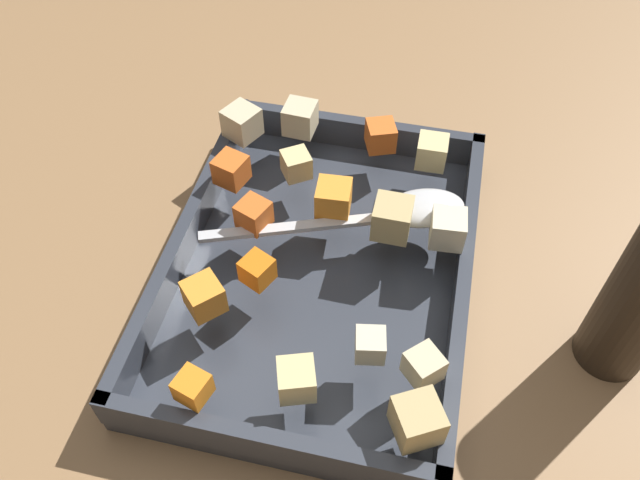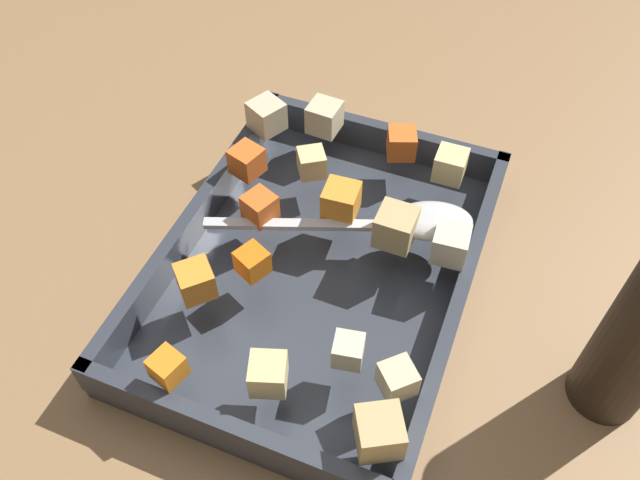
# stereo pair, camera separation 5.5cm
# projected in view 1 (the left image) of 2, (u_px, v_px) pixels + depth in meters

# --- Properties ---
(ground_plane) EXTENTS (4.00, 4.00, 0.00)m
(ground_plane) POSITION_uv_depth(u_px,v_px,m) (307.00, 277.00, 0.60)
(ground_plane) COLOR #936D47
(baking_dish) EXTENTS (0.36, 0.26, 0.05)m
(baking_dish) POSITION_uv_depth(u_px,v_px,m) (320.00, 271.00, 0.59)
(baking_dish) COLOR #333842
(baking_dish) RESTS_ON ground_plane
(carrot_chunk_corner_se) EXTENTS (0.03, 0.03, 0.02)m
(carrot_chunk_corner_se) POSITION_uv_depth(u_px,v_px,m) (257.00, 270.00, 0.53)
(carrot_chunk_corner_se) COLOR orange
(carrot_chunk_corner_se) RESTS_ON baking_dish
(carrot_chunk_near_right) EXTENTS (0.04, 0.04, 0.03)m
(carrot_chunk_near_right) POSITION_uv_depth(u_px,v_px,m) (204.00, 297.00, 0.51)
(carrot_chunk_near_right) COLOR orange
(carrot_chunk_near_right) RESTS_ON baking_dish
(carrot_chunk_heap_top) EXTENTS (0.03, 0.03, 0.02)m
(carrot_chunk_heap_top) POSITION_uv_depth(u_px,v_px,m) (193.00, 387.00, 0.47)
(carrot_chunk_heap_top) COLOR orange
(carrot_chunk_heap_top) RESTS_ON baking_dish
(carrot_chunk_far_right) EXTENTS (0.03, 0.03, 0.03)m
(carrot_chunk_far_right) POSITION_uv_depth(u_px,v_px,m) (254.00, 215.00, 0.57)
(carrot_chunk_far_right) COLOR orange
(carrot_chunk_far_right) RESTS_ON baking_dish
(carrot_chunk_center) EXTENTS (0.03, 0.03, 0.03)m
(carrot_chunk_center) POSITION_uv_depth(u_px,v_px,m) (231.00, 170.00, 0.60)
(carrot_chunk_center) COLOR orange
(carrot_chunk_center) RESTS_ON baking_dish
(carrot_chunk_mid_left) EXTENTS (0.03, 0.03, 0.03)m
(carrot_chunk_mid_left) POSITION_uv_depth(u_px,v_px,m) (334.00, 199.00, 0.58)
(carrot_chunk_mid_left) COLOR orange
(carrot_chunk_mid_left) RESTS_ON baking_dish
(carrot_chunk_heap_side) EXTENTS (0.03, 0.03, 0.03)m
(carrot_chunk_heap_side) POSITION_uv_depth(u_px,v_px,m) (381.00, 136.00, 0.63)
(carrot_chunk_heap_side) COLOR orange
(carrot_chunk_heap_side) RESTS_ON baking_dish
(potato_chunk_corner_ne) EXTENTS (0.03, 0.03, 0.02)m
(potato_chunk_corner_ne) POSITION_uv_depth(u_px,v_px,m) (296.00, 164.00, 0.61)
(potato_chunk_corner_ne) COLOR #E0CC89
(potato_chunk_corner_ne) RESTS_ON baking_dish
(potato_chunk_back_center) EXTENTS (0.03, 0.03, 0.03)m
(potato_chunk_back_center) POSITION_uv_depth(u_px,v_px,m) (300.00, 118.00, 0.65)
(potato_chunk_back_center) COLOR beige
(potato_chunk_back_center) RESTS_ON baking_dish
(potato_chunk_rim_edge) EXTENTS (0.03, 0.03, 0.03)m
(potato_chunk_rim_edge) POSITION_uv_depth(u_px,v_px,m) (448.00, 229.00, 0.56)
(potato_chunk_rim_edge) COLOR beige
(potato_chunk_rim_edge) RESTS_ON baking_dish
(potato_chunk_corner_sw) EXTENTS (0.03, 0.03, 0.03)m
(potato_chunk_corner_sw) POSITION_uv_depth(u_px,v_px,m) (296.00, 380.00, 0.47)
(potato_chunk_corner_sw) COLOR #E0CC89
(potato_chunk_corner_sw) RESTS_ON baking_dish
(potato_chunk_far_left) EXTENTS (0.04, 0.04, 0.03)m
(potato_chunk_far_left) POSITION_uv_depth(u_px,v_px,m) (242.00, 123.00, 0.64)
(potato_chunk_far_left) COLOR beige
(potato_chunk_far_left) RESTS_ON baking_dish
(potato_chunk_near_spoon) EXTENTS (0.03, 0.03, 0.02)m
(potato_chunk_near_spoon) POSITION_uv_depth(u_px,v_px,m) (424.00, 366.00, 0.47)
(potato_chunk_near_spoon) COLOR beige
(potato_chunk_near_spoon) RESTS_ON baking_dish
(potato_chunk_corner_nw) EXTENTS (0.03, 0.03, 0.03)m
(potato_chunk_corner_nw) POSITION_uv_depth(u_px,v_px,m) (392.00, 218.00, 0.56)
(potato_chunk_corner_nw) COLOR tan
(potato_chunk_corner_nw) RESTS_ON baking_dish
(potato_chunk_near_left) EXTENTS (0.04, 0.04, 0.03)m
(potato_chunk_near_left) POSITION_uv_depth(u_px,v_px,m) (417.00, 420.00, 0.44)
(potato_chunk_near_left) COLOR tan
(potato_chunk_near_left) RESTS_ON baking_dish
(potato_chunk_front_center) EXTENTS (0.03, 0.03, 0.03)m
(potato_chunk_front_center) POSITION_uv_depth(u_px,v_px,m) (432.00, 152.00, 0.62)
(potato_chunk_front_center) COLOR #E0CC89
(potato_chunk_front_center) RESTS_ON baking_dish
(parsnip_chunk_under_handle) EXTENTS (0.03, 0.03, 0.02)m
(parsnip_chunk_under_handle) POSITION_uv_depth(u_px,v_px,m) (370.00, 345.00, 0.49)
(parsnip_chunk_under_handle) COLOR beige
(parsnip_chunk_under_handle) RESTS_ON baking_dish
(serving_spoon) EXTENTS (0.11, 0.23, 0.02)m
(serving_spoon) POSITION_uv_depth(u_px,v_px,m) (410.00, 210.00, 0.58)
(serving_spoon) COLOR silver
(serving_spoon) RESTS_ON baking_dish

